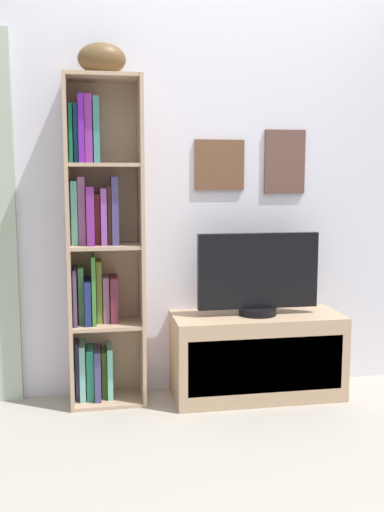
{
  "coord_description": "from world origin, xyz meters",
  "views": [
    {
      "loc": [
        -0.7,
        -2.32,
        1.29
      ],
      "look_at": [
        -0.15,
        0.85,
        0.85
      ],
      "focal_mm": 40.88,
      "sensor_mm": 36.0,
      "label": 1
    }
  ],
  "objects_px": {
    "tv_stand": "(257,355)",
    "television": "(258,275)",
    "bookshelf": "(98,250)",
    "football": "(102,59)"
  },
  "relations": [
    {
      "from": "bookshelf",
      "to": "tv_stand",
      "type": "height_order",
      "value": "bookshelf"
    },
    {
      "from": "football",
      "to": "tv_stand",
      "type": "xyz_separation_m",
      "value": [
        0.87,
        -0.06,
        -1.67
      ]
    },
    {
      "from": "tv_stand",
      "to": "television",
      "type": "height_order",
      "value": "television"
    },
    {
      "from": "tv_stand",
      "to": "television",
      "type": "distance_m",
      "value": 0.48
    },
    {
      "from": "tv_stand",
      "to": "bookshelf",
      "type": "bearing_deg",
      "value": 174.15
    },
    {
      "from": "tv_stand",
      "to": "television",
      "type": "relative_size",
      "value": 1.39
    },
    {
      "from": "bookshelf",
      "to": "television",
      "type": "relative_size",
      "value": 2.58
    },
    {
      "from": "tv_stand",
      "to": "television",
      "type": "xyz_separation_m",
      "value": [
        0.0,
        0.0,
        0.48
      ]
    },
    {
      "from": "bookshelf",
      "to": "football",
      "type": "distance_m",
      "value": 1.04
    },
    {
      "from": "bookshelf",
      "to": "television",
      "type": "height_order",
      "value": "bookshelf"
    }
  ]
}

